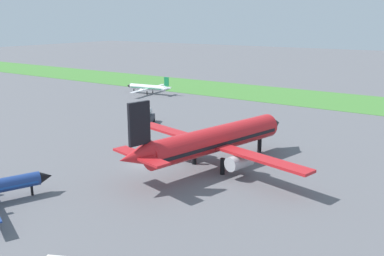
# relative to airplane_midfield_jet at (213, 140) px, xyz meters

# --- Properties ---
(ground_plane) EXTENTS (600.00, 600.00, 0.00)m
(ground_plane) POSITION_rel_airplane_midfield_jet_xyz_m (-10.31, -5.40, -4.50)
(ground_plane) COLOR slate
(grass_taxiway_strip) EXTENTS (360.00, 28.00, 0.08)m
(grass_taxiway_strip) POSITION_rel_airplane_midfield_jet_xyz_m (-10.31, 68.57, -4.46)
(grass_taxiway_strip) COLOR #478438
(grass_taxiway_strip) RESTS_ON ground_plane
(airplane_midfield_jet) EXTENTS (34.88, 34.46, 12.50)m
(airplane_midfield_jet) POSITION_rel_airplane_midfield_jet_xyz_m (0.00, 0.00, 0.00)
(airplane_midfield_jet) COLOR red
(airplane_midfield_jet) RESTS_ON ground_plane
(airplane_taxiing_turboprop) EXTENTS (16.46, 19.17, 5.75)m
(airplane_taxiing_turboprop) POSITION_rel_airplane_midfield_jet_xyz_m (-52.31, 47.32, -2.40)
(airplane_taxiing_turboprop) COLOR white
(airplane_taxiing_turboprop) RESTS_ON ground_plane
(fuel_truck_near_gate) EXTENTS (5.01, 6.89, 3.29)m
(fuel_truck_near_gate) POSITION_rel_airplane_midfield_jet_xyz_m (-27.41, 16.49, -2.92)
(fuel_truck_near_gate) COLOR #2D333D
(fuel_truck_near_gate) RESTS_ON ground_plane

